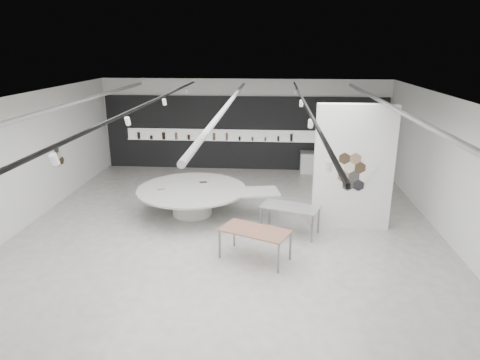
# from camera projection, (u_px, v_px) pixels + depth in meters

# --- Properties ---
(room) EXTENTS (12.02, 14.02, 3.82)m
(room) POSITION_uv_depth(u_px,v_px,m) (223.00, 165.00, 11.33)
(room) COLOR #B9B7AF
(room) RESTS_ON ground
(back_wall_display) EXTENTS (11.80, 0.27, 3.10)m
(back_wall_display) POSITION_uv_depth(u_px,v_px,m) (242.00, 133.00, 18.08)
(back_wall_display) COLOR black
(back_wall_display) RESTS_ON ground
(partition_column) EXTENTS (2.20, 0.38, 3.60)m
(partition_column) POSITION_uv_depth(u_px,v_px,m) (353.00, 168.00, 12.10)
(partition_column) COLOR white
(partition_column) RESTS_ON ground
(display_island) EXTENTS (4.76, 3.96, 0.87)m
(display_island) POSITION_uv_depth(u_px,v_px,m) (194.00, 197.00, 13.38)
(display_island) COLOR white
(display_island) RESTS_ON ground
(sample_table_wood) EXTENTS (1.87, 1.44, 0.79)m
(sample_table_wood) POSITION_uv_depth(u_px,v_px,m) (255.00, 232.00, 10.50)
(sample_table_wood) COLOR #895947
(sample_table_wood) RESTS_ON ground
(sample_table_stone) EXTENTS (1.76, 1.28, 0.81)m
(sample_table_stone) POSITION_uv_depth(u_px,v_px,m) (290.00, 209.00, 11.97)
(sample_table_stone) COLOR gray
(sample_table_stone) RESTS_ON ground
(kitchen_counter) EXTENTS (1.56, 0.62, 1.23)m
(kitchen_counter) POSITION_uv_depth(u_px,v_px,m) (319.00, 163.00, 17.79)
(kitchen_counter) COLOR white
(kitchen_counter) RESTS_ON ground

